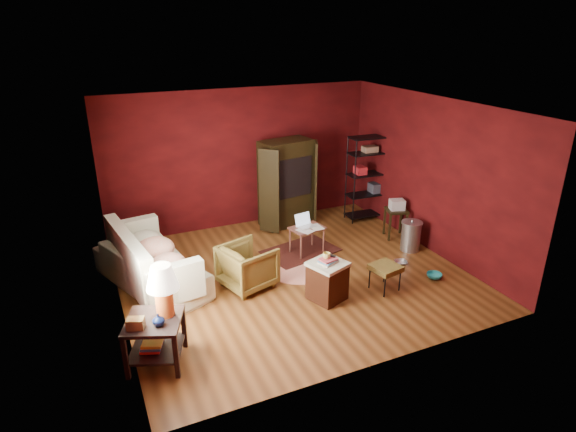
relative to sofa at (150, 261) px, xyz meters
name	(u,v)px	position (x,y,z in m)	size (l,w,h in m)	color
room	(291,197)	(2.18, -0.65, 0.97)	(5.54, 5.04, 2.84)	brown
sofa	(150,261)	(0.00, 0.00, 0.00)	(2.21, 0.65, 0.86)	beige
armchair	(247,264)	(1.41, -0.65, -0.04)	(0.76, 0.71, 0.78)	black
pet_bowl_steel	(401,258)	(4.12, -1.05, -0.32)	(0.22, 0.05, 0.22)	silver
pet_bowl_turquoise	(435,271)	(4.32, -1.69, -0.30)	(0.25, 0.08, 0.25)	#27AEB9
vase	(158,320)	(-0.22, -2.10, 0.27)	(0.15, 0.15, 0.15)	#0E1B46
mug	(327,255)	(2.36, -1.51, 0.32)	(0.12, 0.09, 0.12)	#E7D571
side_table	(159,306)	(-0.18, -1.93, 0.35)	(0.85, 0.85, 1.30)	black
sofa_cushions	(149,262)	(-0.02, -0.05, 0.01)	(1.18, 2.27, 0.91)	beige
hamper	(327,280)	(2.38, -1.52, -0.11)	(0.65, 0.65, 0.71)	#3F1C0E
footstool	(385,269)	(3.35, -1.65, -0.06)	(0.49, 0.49, 0.43)	black
rug_round	(300,264)	(2.49, -0.34, -0.43)	(1.49, 1.49, 0.01)	#F1DEC8
rug_oriental	(300,251)	(2.72, 0.11, -0.41)	(1.47, 1.14, 0.01)	#4E1A14
laptop_desk	(307,230)	(2.80, 0.04, 0.02)	(0.66, 0.56, 0.73)	brown
tv_armoire	(287,182)	(3.03, 1.44, 0.50)	(1.39, 0.88, 1.78)	black
wire_shelving	(369,174)	(4.73, 1.02, 0.56)	(0.90, 0.42, 1.80)	black
small_stand	(397,209)	(4.70, -0.05, 0.15)	(0.49, 0.49, 0.78)	black
trash_can	(411,236)	(4.62, -0.65, -0.15)	(0.48, 0.48, 0.61)	#9B9EA2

